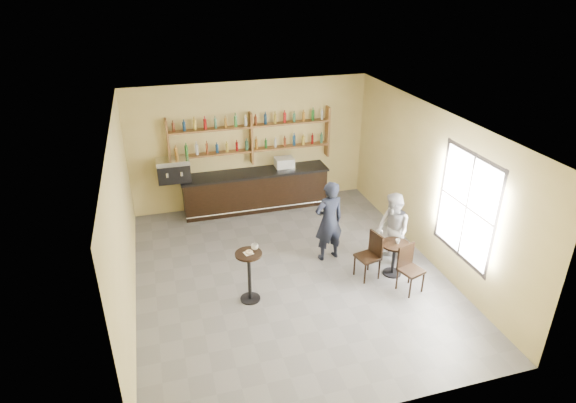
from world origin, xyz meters
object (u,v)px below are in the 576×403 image
object	(u,v)px
cafe_table	(393,259)
patron_second	(392,230)
chair_west	(368,256)
pastry_case	(284,163)
man_main	(329,221)
chair_south	(411,270)
bar_counter	(255,190)
pedestal_table	(249,277)
espresso_machine	(174,170)

from	to	relation	value
cafe_table	patron_second	size ratio (longest dim) A/B	0.45
chair_west	pastry_case	bearing A→B (deg)	178.24
man_main	chair_south	xyz separation A→B (m)	(1.10, -1.54, -0.42)
man_main	chair_west	xyz separation A→B (m)	(0.50, -0.89, -0.41)
cafe_table	chair_west	size ratio (longest dim) A/B	0.75
bar_counter	chair_south	world-z (taller)	bar_counter
pastry_case	chair_south	bearing A→B (deg)	-81.09
patron_second	bar_counter	bearing A→B (deg)	-148.67
bar_counter	man_main	bearing A→B (deg)	-70.96
pastry_case	pedestal_table	size ratio (longest dim) A/B	0.47
man_main	chair_west	world-z (taller)	man_main
chair_west	chair_south	xyz separation A→B (m)	(0.60, -0.65, -0.01)
espresso_machine	patron_second	bearing A→B (deg)	-38.98
pedestal_table	cafe_table	world-z (taller)	pedestal_table
chair_west	patron_second	xyz separation A→B (m)	(0.66, 0.30, 0.32)
man_main	chair_south	size ratio (longest dim) A/B	1.91
bar_counter	espresso_machine	world-z (taller)	espresso_machine
pedestal_table	chair_south	xyz separation A→B (m)	(3.00, -0.58, -0.04)
pedestal_table	chair_west	distance (m)	2.40
pastry_case	chair_south	world-z (taller)	pastry_case
chair_west	man_main	bearing A→B (deg)	-163.00
bar_counter	man_main	xyz separation A→B (m)	(0.95, -2.75, 0.38)
man_main	patron_second	world-z (taller)	man_main
espresso_machine	cafe_table	size ratio (longest dim) A/B	1.08
chair_west	patron_second	size ratio (longest dim) A/B	0.60
cafe_table	patron_second	xyz separation A→B (m)	(0.11, 0.35, 0.44)
chair_south	patron_second	bearing A→B (deg)	68.93
espresso_machine	pastry_case	bearing A→B (deg)	0.30
espresso_machine	chair_south	world-z (taller)	espresso_machine
pedestal_table	cafe_table	bearing A→B (deg)	0.46
pedestal_table	man_main	bearing A→B (deg)	26.88
chair_west	espresso_machine	bearing A→B (deg)	-149.19
bar_counter	pedestal_table	bearing A→B (deg)	-104.29
man_main	patron_second	xyz separation A→B (m)	(1.16, -0.58, -0.09)
bar_counter	pedestal_table	world-z (taller)	pedestal_table
pedestal_table	man_main	xyz separation A→B (m)	(1.90, 0.96, 0.38)
bar_counter	espresso_machine	distance (m)	2.12
pastry_case	pedestal_table	xyz separation A→B (m)	(-1.71, -3.71, -0.64)
pedestal_table	bar_counter	bearing A→B (deg)	75.71
patron_second	cafe_table	bearing A→B (deg)	-18.36
pedestal_table	man_main	world-z (taller)	man_main
bar_counter	patron_second	xyz separation A→B (m)	(2.11, -3.34, 0.29)
chair_south	pedestal_table	bearing A→B (deg)	151.66
bar_counter	pastry_case	distance (m)	1.00
bar_counter	pedestal_table	size ratio (longest dim) A/B	3.66
espresso_machine	pedestal_table	distance (m)	3.93
bar_counter	pastry_case	world-z (taller)	pastry_case
man_main	chair_south	world-z (taller)	man_main
bar_counter	cafe_table	world-z (taller)	bar_counter
man_main	chair_south	bearing A→B (deg)	116.80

